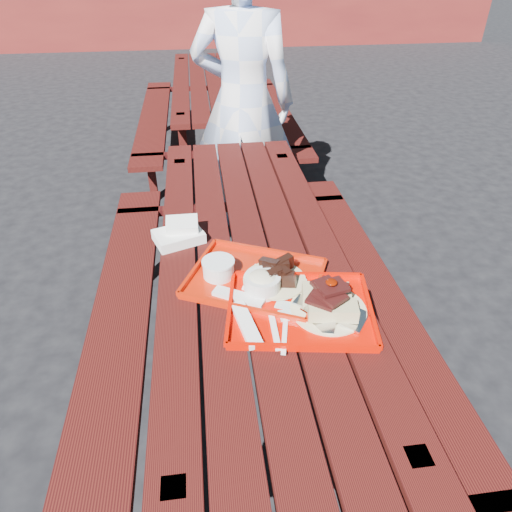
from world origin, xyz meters
name	(u,v)px	position (x,y,z in m)	size (l,w,h in m)	color
ground	(252,372)	(0.00, 0.00, 0.00)	(60.00, 60.00, 0.00)	black
picnic_table_near	(252,286)	(0.00, 0.00, 0.56)	(1.41, 2.40, 0.75)	#41110C
picnic_table_far	(215,101)	(0.00, 2.80, 0.56)	(1.41, 2.40, 0.75)	#41110C
near_tray	(300,300)	(0.12, -0.38, 0.79)	(0.54, 0.45, 0.15)	#CA0D00
far_tray	(253,277)	(-0.02, -0.22, 0.77)	(0.58, 0.53, 0.08)	#AF1905
white_cloth	(180,233)	(-0.29, 0.11, 0.78)	(0.23, 0.20, 0.08)	white
person	(243,102)	(0.12, 1.46, 0.92)	(0.67, 0.44, 1.85)	#B1C5F1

